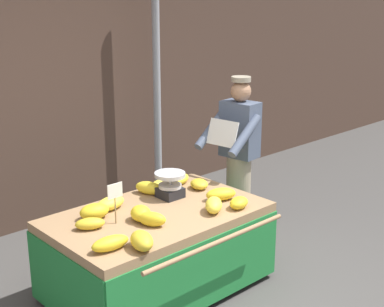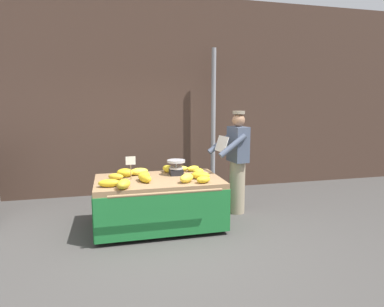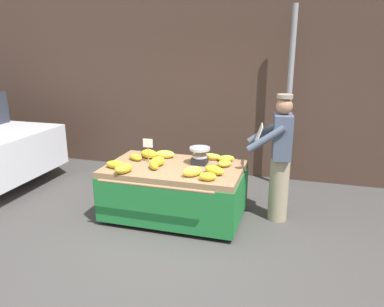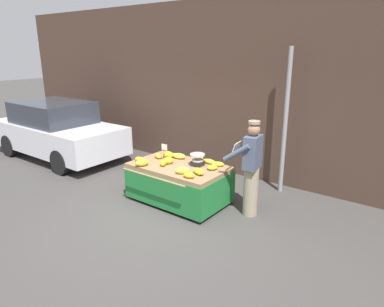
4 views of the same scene
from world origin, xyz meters
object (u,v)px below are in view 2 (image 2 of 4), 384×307
Objects in this scene: banana_bunch_1 at (124,184)px; banana_bunch_4 at (145,179)px; banana_bunch_6 at (168,169)px; price_sign at (131,163)px; banana_bunch_3 at (193,168)px; banana_bunch_10 at (144,176)px; banana_bunch_7 at (187,178)px; weighing_scale at (176,167)px; banana_cart at (159,192)px; vendor_person at (237,162)px; banana_bunch_0 at (203,179)px; banana_bunch_11 at (116,177)px; banana_bunch_9 at (109,183)px; banana_bunch_8 at (200,175)px; street_pole at (213,122)px; banana_bunch_12 at (139,172)px; banana_bunch_13 at (125,173)px; banana_bunch_2 at (198,171)px; banana_bunch_5 at (180,169)px.

banana_bunch_1 reaches higher than banana_bunch_4.
banana_bunch_6 is (0.43, 0.58, 0.00)m from banana_bunch_4.
price_sign reaches higher than banana_bunch_3.
banana_bunch_10 is (0.18, -0.09, -0.18)m from price_sign.
banana_bunch_7 is 1.25× the size of banana_bunch_10.
weighing_scale is 0.58m from banana_bunch_10.
banana_cart is 0.74m from banana_bunch_1.
vendor_person is (1.88, 0.78, 0.07)m from banana_bunch_1.
weighing_scale is 0.66m from banana_bunch_0.
vendor_person is at bearing 6.76° from banana_bunch_11.
price_sign reaches higher than banana_cart.
banana_bunch_11 is at bearing 156.67° from banana_bunch_7.
banana_bunch_0 is at bearing -4.20° from banana_bunch_9.
banana_bunch_11 is (-1.20, 0.26, -0.01)m from banana_bunch_8.
street_pole reaches higher than banana_bunch_12.
banana_bunch_13 is at bearing -177.36° from vendor_person.
banana_bunch_9 is at bearing -153.20° from weighing_scale.
banana_bunch_2 is at bearing -2.34° from weighing_scale.
banana_bunch_2 is at bearing -25.55° from banana_bunch_6.
banana_bunch_11 is at bearing 99.16° from banana_bunch_1.
price_sign is 1.08m from banana_bunch_0.
banana_bunch_0 is at bearing -66.26° from weighing_scale.
vendor_person reaches higher than banana_bunch_0.
banana_bunch_8 is (0.99, -0.21, -0.19)m from price_sign.
banana_bunch_3 is at bearing 85.79° from banana_bunch_0.
street_pole is 1.62m from banana_bunch_3.
banana_bunch_0 is 0.86m from banana_bunch_10.
banana_bunch_9 is at bearing -136.21° from street_pole.
banana_bunch_10 reaches higher than banana_bunch_12.
banana_bunch_9 is at bearing -173.50° from banana_bunch_8.
banana_bunch_0 is at bearing -15.50° from banana_bunch_4.
banana_cart is at bearing -51.24° from banana_bunch_12.
banana_bunch_10 is at bearing -134.82° from banana_bunch_6.
vendor_person is at bearing 22.61° from banana_bunch_1.
banana_bunch_11 reaches higher than banana_bunch_3.
banana_cart is 0.51m from banana_bunch_6.
vendor_person is (1.05, 0.14, 0.02)m from weighing_scale.
banana_bunch_10 is 0.12× the size of vendor_person.
banana_bunch_7 is (0.87, 0.14, -0.00)m from banana_bunch_1.
street_pole is at bearing 52.36° from banana_bunch_5.
banana_bunch_8 is at bearing -147.06° from vendor_person.
banana_bunch_0 is at bearing -66.08° from banana_bunch_6.
banana_bunch_7 is at bearing -84.83° from weighing_scale.
price_sign is 0.51m from banana_bunch_9.
street_pole is 10.23× the size of banana_bunch_12.
banana_bunch_6 is at bearing 60.63° from banana_cart.
weighing_scale is at bearing -13.22° from banana_bunch_12.
banana_bunch_1 is 1.28m from banana_bunch_5.
banana_bunch_5 is at bearing 85.22° from banana_bunch_7.
weighing_scale is 0.92m from banana_bunch_11.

